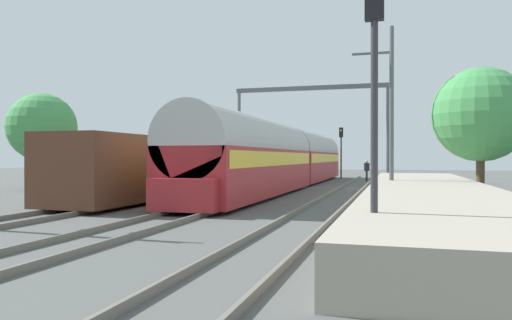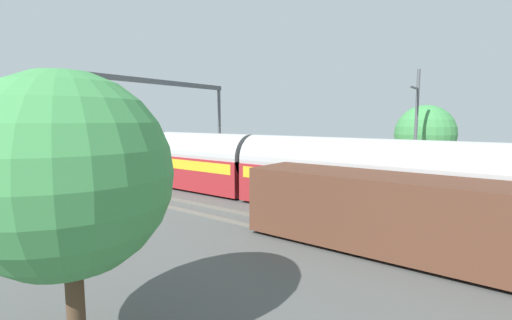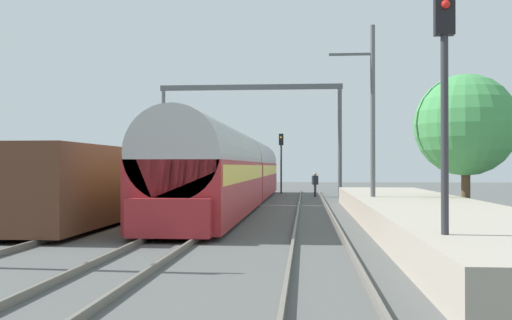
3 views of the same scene
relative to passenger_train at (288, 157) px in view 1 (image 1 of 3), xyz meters
name	(u,v)px [view 1 (image 1 of 3)]	position (x,y,z in m)	size (l,w,h in m)	color
ground	(218,207)	(0.00, -13.08, -1.97)	(120.00, 120.00, 0.00)	#515351
track_far_west	(124,202)	(-4.20, -13.08, -1.89)	(1.52, 60.00, 0.16)	#6A655B
track_west	(218,205)	(0.00, -13.08, -1.89)	(1.52, 60.00, 0.16)	#6A655B
track_east	(323,208)	(4.20, -13.08, -1.89)	(1.52, 60.00, 0.16)	#6A655B
platform	(428,196)	(8.02, -11.08, -1.52)	(4.40, 28.00, 0.90)	#A39989
passenger_train	(288,157)	(0.00, 0.00, 0.00)	(2.93, 32.85, 3.82)	maroon
freight_car	(151,168)	(-4.20, -10.69, -0.50)	(2.80, 13.00, 2.70)	#563323
person_crossing	(367,169)	(4.50, 9.39, -0.94)	(0.46, 0.39, 1.73)	#2D2D2D
railway_signal_near	(374,78)	(6.39, -21.51, 1.52)	(0.36, 0.30, 5.49)	#2D2D33
railway_signal_far	(341,146)	(1.92, 14.19, 1.07)	(0.36, 0.30, 4.72)	#2D2D33
catenary_gantry	(310,113)	(0.00, 8.58, 3.68)	(12.80, 0.28, 7.86)	#52585D
catenary_pole_east_mid	(390,110)	(6.55, -7.92, 2.18)	(1.90, 0.20, 8.00)	#52585D
tree_west_background	(42,127)	(-14.02, -6.26, 1.83)	(4.13, 4.13, 5.88)	#4C3826
tree_east_background	(480,115)	(10.40, -7.67, 1.87)	(4.18, 4.18, 5.95)	#4C3826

